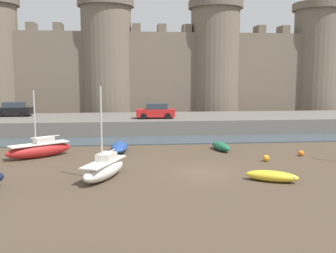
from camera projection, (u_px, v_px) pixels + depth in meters
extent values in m
plane|color=#4C3D2D|center=(203.00, 173.00, 25.17)|extent=(160.00, 160.00, 0.00)
cube|color=#3D4C56|center=(178.00, 140.00, 37.60)|extent=(80.00, 4.50, 0.10)
cube|color=#666059|center=(170.00, 123.00, 44.65)|extent=(57.14, 10.00, 1.59)
cube|color=#706354|center=(162.00, 77.00, 54.66)|extent=(45.14, 2.80, 11.95)
cylinder|color=#706354|center=(107.00, 64.00, 53.68)|extent=(6.75, 6.75, 15.27)
cylinder|color=#675B4D|center=(106.00, 3.00, 52.61)|extent=(7.56, 7.56, 1.00)
cylinder|color=#706354|center=(215.00, 65.00, 55.21)|extent=(6.75, 6.75, 15.27)
cylinder|color=#675B4D|center=(216.00, 5.00, 54.14)|extent=(7.56, 7.56, 1.00)
cylinder|color=#706354|center=(317.00, 65.00, 56.74)|extent=(6.75, 6.75, 15.27)
cylinder|color=#675B4D|center=(320.00, 7.00, 55.67)|extent=(7.56, 7.56, 1.00)
cube|color=#6A5E4F|center=(32.00, 27.00, 52.04)|extent=(1.10, 2.52, 1.10)
cube|color=#6A5E4F|center=(58.00, 28.00, 52.39)|extent=(1.10, 2.52, 1.10)
cube|color=#6A5E4F|center=(136.00, 28.00, 53.45)|extent=(1.10, 2.52, 1.10)
cube|color=#6A5E4F|center=(162.00, 29.00, 53.80)|extent=(1.10, 2.52, 1.10)
cube|color=#6A5E4F|center=(187.00, 29.00, 54.16)|extent=(1.10, 2.52, 1.10)
cube|color=#6A5E4F|center=(259.00, 30.00, 55.21)|extent=(1.10, 2.52, 1.10)
cube|color=#6A5E4F|center=(283.00, 30.00, 55.56)|extent=(1.10, 2.52, 1.10)
ellipsoid|color=silver|center=(104.00, 170.00, 23.79)|extent=(3.07, 4.77, 1.08)
cube|color=silver|center=(104.00, 162.00, 23.72)|extent=(2.66, 4.19, 0.08)
cube|color=silver|center=(106.00, 157.00, 24.01)|extent=(1.32, 1.53, 0.44)
cylinder|color=silver|center=(101.00, 125.00, 23.20)|extent=(0.10, 0.10, 4.53)
cylinder|color=silver|center=(107.00, 153.00, 24.09)|extent=(0.90, 1.94, 0.08)
ellipsoid|color=yellow|center=(272.00, 176.00, 23.20)|extent=(3.17, 2.27, 0.64)
ellipsoid|color=#F2F246|center=(272.00, 175.00, 23.19)|extent=(2.58, 1.82, 0.35)
cube|color=beige|center=(268.00, 174.00, 23.27)|extent=(0.56, 0.83, 0.06)
cube|color=beige|center=(293.00, 177.00, 22.76)|extent=(0.49, 0.60, 0.08)
ellipsoid|color=#234793|center=(119.00, 147.00, 32.05)|extent=(1.53, 3.81, 0.79)
ellipsoid|color=blue|center=(119.00, 146.00, 32.04)|extent=(1.21, 3.12, 0.44)
cube|color=beige|center=(119.00, 145.00, 32.31)|extent=(1.12, 0.27, 0.06)
cube|color=beige|center=(118.00, 149.00, 30.59)|extent=(0.73, 0.32, 0.08)
ellipsoid|color=#1E6B47|center=(221.00, 146.00, 32.64)|extent=(1.47, 3.01, 0.69)
ellipsoid|color=#339266|center=(221.00, 146.00, 32.63)|extent=(1.17, 2.46, 0.38)
cube|color=beige|center=(222.00, 146.00, 32.43)|extent=(0.76, 0.35, 0.06)
cube|color=beige|center=(215.00, 143.00, 33.69)|extent=(0.53, 0.38, 0.08)
ellipsoid|color=red|center=(39.00, 150.00, 29.90)|extent=(4.91, 4.00, 1.08)
cube|color=silver|center=(39.00, 144.00, 29.83)|extent=(4.30, 3.49, 0.08)
cube|color=silver|center=(44.00, 140.00, 30.05)|extent=(1.65, 1.50, 0.44)
cylinder|color=silver|center=(35.00, 117.00, 29.39)|extent=(0.10, 0.10, 4.03)
cylinder|color=silver|center=(45.00, 137.00, 30.10)|extent=(1.93, 1.40, 0.08)
sphere|color=orange|center=(266.00, 158.00, 28.58)|extent=(0.48, 0.48, 0.48)
sphere|color=orange|center=(301.00, 153.00, 30.43)|extent=(0.45, 0.45, 0.45)
cube|color=red|center=(155.00, 113.00, 42.19)|extent=(4.12, 1.75, 0.80)
cube|color=#2D3842|center=(157.00, 106.00, 42.11)|extent=(2.27, 1.52, 0.64)
cylinder|color=black|center=(144.00, 116.00, 41.27)|extent=(0.64, 0.19, 0.64)
cylinder|color=black|center=(143.00, 115.00, 42.95)|extent=(0.64, 0.19, 0.64)
cylinder|color=black|center=(168.00, 116.00, 41.51)|extent=(0.64, 0.19, 0.64)
cylinder|color=black|center=(166.00, 114.00, 43.18)|extent=(0.64, 0.19, 0.64)
cube|color=black|center=(13.00, 111.00, 44.32)|extent=(4.12, 1.75, 0.80)
cube|color=#2D3842|center=(14.00, 105.00, 44.24)|extent=(2.27, 1.52, 0.64)
cylinder|color=black|center=(4.00, 113.00, 45.08)|extent=(0.64, 0.19, 0.64)
cylinder|color=black|center=(23.00, 114.00, 43.63)|extent=(0.64, 0.19, 0.64)
cylinder|color=black|center=(27.00, 113.00, 45.31)|extent=(0.64, 0.19, 0.64)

